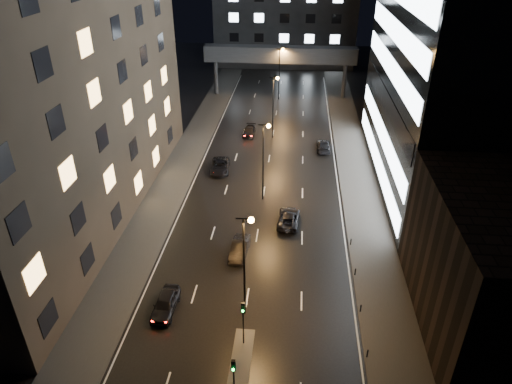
{
  "coord_description": "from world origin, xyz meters",
  "views": [
    {
      "loc": [
        3.74,
        -21.6,
        29.39
      ],
      "look_at": [
        -0.38,
        22.75,
        4.0
      ],
      "focal_mm": 32.0,
      "sensor_mm": 36.0,
      "label": 1
    }
  ],
  "objects_px": {
    "car_away_b": "(240,248)",
    "car_toward_b": "(323,146)",
    "car_away_d": "(249,131)",
    "car_away_a": "(165,304)",
    "car_toward_a": "(289,218)",
    "car_away_c": "(220,166)"
  },
  "relations": [
    {
      "from": "car_toward_a",
      "to": "car_toward_b",
      "type": "bearing_deg",
      "value": -99.56
    },
    {
      "from": "car_away_c",
      "to": "car_away_d",
      "type": "relative_size",
      "value": 1.2
    },
    {
      "from": "car_away_c",
      "to": "car_away_b",
      "type": "bearing_deg",
      "value": -79.54
    },
    {
      "from": "car_away_c",
      "to": "car_toward_a",
      "type": "xyz_separation_m",
      "value": [
        10.05,
        -12.47,
        -0.04
      ]
    },
    {
      "from": "car_away_d",
      "to": "car_toward_b",
      "type": "xyz_separation_m",
      "value": [
        12.05,
        -4.89,
        0.08
      ]
    },
    {
      "from": "car_away_d",
      "to": "car_toward_b",
      "type": "distance_m",
      "value": 13.01
    },
    {
      "from": "car_away_c",
      "to": "car_toward_b",
      "type": "bearing_deg",
      "value": 25.41
    },
    {
      "from": "car_away_c",
      "to": "car_away_a",
      "type": "bearing_deg",
      "value": -95.63
    },
    {
      "from": "car_away_b",
      "to": "car_toward_b",
      "type": "xyz_separation_m",
      "value": [
        9.64,
        27.45,
        -0.03
      ]
    },
    {
      "from": "car_away_a",
      "to": "car_toward_b",
      "type": "height_order",
      "value": "car_away_a"
    },
    {
      "from": "car_away_a",
      "to": "car_away_d",
      "type": "height_order",
      "value": "car_away_a"
    },
    {
      "from": "car_away_b",
      "to": "car_toward_b",
      "type": "height_order",
      "value": "car_away_b"
    },
    {
      "from": "car_away_c",
      "to": "car_away_d",
      "type": "bearing_deg",
      "value": 73.83
    },
    {
      "from": "car_toward_a",
      "to": "car_toward_b",
      "type": "distance_m",
      "value": 21.58
    },
    {
      "from": "car_away_c",
      "to": "car_toward_b",
      "type": "xyz_separation_m",
      "value": [
        14.77,
        8.58,
        -0.02
      ]
    },
    {
      "from": "car_away_a",
      "to": "car_away_b",
      "type": "height_order",
      "value": "car_away_a"
    },
    {
      "from": "car_away_a",
      "to": "car_away_d",
      "type": "bearing_deg",
      "value": 87.03
    },
    {
      "from": "car_away_b",
      "to": "car_toward_a",
      "type": "relative_size",
      "value": 0.9
    },
    {
      "from": "car_away_d",
      "to": "car_toward_b",
      "type": "bearing_deg",
      "value": -19.92
    },
    {
      "from": "car_away_a",
      "to": "car_away_b",
      "type": "bearing_deg",
      "value": 58.92
    },
    {
      "from": "car_away_d",
      "to": "car_away_b",
      "type": "bearing_deg",
      "value": -83.58
    },
    {
      "from": "car_away_a",
      "to": "car_away_d",
      "type": "xyz_separation_m",
      "value": [
        3.14,
        41.06,
        -0.13
      ]
    }
  ]
}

